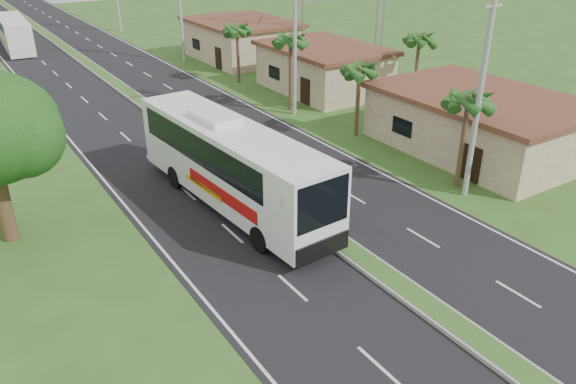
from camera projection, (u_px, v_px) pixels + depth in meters
ground at (362, 261)px, 23.44m from camera, size 180.00×180.00×0.00m
road_asphalt at (175, 127)px, 38.53m from camera, size 14.00×160.00×0.02m
median_strip at (175, 126)px, 38.49m from camera, size 1.20×160.00×0.18m
lane_edge_left at (76, 147)px, 35.26m from camera, size 0.12×160.00×0.01m
lane_edge_right at (259, 111)px, 41.81m from camera, size 0.12×160.00×0.01m
shop_near at (479, 122)px, 34.03m from camera, size 8.60×12.60×3.52m
shop_mid at (323, 68)px, 46.07m from camera, size 7.60×10.60×3.67m
shop_far at (242, 40)px, 56.60m from camera, size 8.60×11.60×3.82m
palm_verge_a at (469, 100)px, 28.02m from camera, size 2.40×2.40×5.45m
palm_verge_b at (359, 70)px, 35.18m from camera, size 2.40×2.40×5.05m
palm_verge_c at (290, 40)px, 39.83m from camera, size 2.40×2.40×5.85m
palm_verge_d at (237, 29)px, 47.12m from camera, size 2.40×2.40×5.25m
palm_behind_shop at (419, 39)px, 41.15m from camera, size 2.40×2.40×5.65m
utility_pole_a at (481, 88)px, 26.62m from camera, size 1.60×0.28×11.00m
utility_pole_b at (294, 26)px, 38.42m from camera, size 3.20×0.28×12.00m
utility_pole_c at (180, 3)px, 53.78m from camera, size 1.60×0.28×11.00m
coach_bus_main at (231, 160)px, 26.99m from camera, size 3.77×13.88×4.44m
coach_bus_far at (14, 32)px, 60.72m from camera, size 3.11×11.53×3.32m
motorcyclist at (329, 219)px, 25.21m from camera, size 1.81×0.62×2.14m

